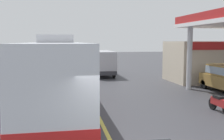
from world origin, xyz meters
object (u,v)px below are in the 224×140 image
coach_bus_main (56,78)px  car_trailing_behind_bus (54,62)px  minibus_opposing_lane (102,61)px  motorcycle_parked_forecourt (220,103)px

coach_bus_main → car_trailing_behind_bus: (-0.64, 20.06, -0.71)m
minibus_opposing_lane → motorcycle_parked_forecourt: minibus_opposing_lane is taller
motorcycle_parked_forecourt → coach_bus_main: bearing=172.7°
coach_bus_main → minibus_opposing_lane: bearing=73.7°
motorcycle_parked_forecourt → minibus_opposing_lane: bearing=102.8°
minibus_opposing_lane → motorcycle_parked_forecourt: size_ratio=3.41×
coach_bus_main → motorcycle_parked_forecourt: 7.80m
motorcycle_parked_forecourt → car_trailing_behind_bus: size_ratio=0.43×
coach_bus_main → minibus_opposing_lane: (4.16, 14.28, -0.25)m
minibus_opposing_lane → motorcycle_parked_forecourt: 15.67m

